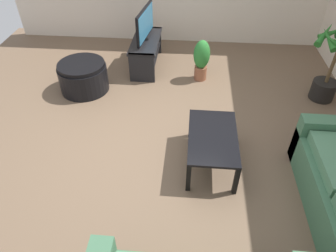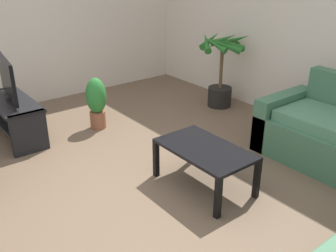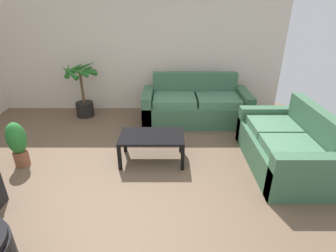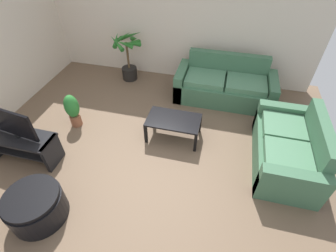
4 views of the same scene
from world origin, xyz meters
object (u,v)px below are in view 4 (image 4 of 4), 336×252
Objects in this scene: coffee_table at (174,122)px; tv at (11,123)px; couch_loveseat at (287,149)px; potted_palm at (128,58)px; ottoman at (36,206)px; potted_plant_small at (73,109)px; tv_stand at (23,144)px; couch_main at (224,86)px.

tv is at bearing -154.43° from coffee_table.
couch_loveseat is 1.50× the size of potted_palm.
potted_palm reaches higher than ottoman.
potted_plant_small is at bearing -175.98° from coffee_table.
couch_loveseat is 4.27m from tv_stand.
potted_palm is at bearing 77.49° from potted_plant_small.
potted_plant_small is at bearing 69.18° from tv.
ottoman is at bearing -75.50° from potted_plant_small.
couch_loveseat is at bearing -4.18° from coffee_table.
couch_loveseat is 1.52× the size of tv_stand.
couch_main is at bearing 125.20° from couch_loveseat.
potted_plant_small is (-3.80, 0.01, 0.07)m from couch_loveseat.
couch_main is 2.99× the size of potted_plant_small.
couch_main is 4.06m from ottoman.
couch_loveseat is (1.12, -1.59, -0.00)m from couch_main.
coffee_table is at bearing 53.95° from ottoman.
ottoman is at bearing -46.43° from tv_stand.
coffee_table is at bearing -49.13° from potted_palm.
couch_loveseat is 3.80m from potted_plant_small.
tv reaches higher than coffee_table.
tv_stand is 1.28× the size of tv.
potted_palm is (-3.39, 1.86, 0.25)m from couch_loveseat.
couch_main reaches higher than tv_stand.
coffee_table is 0.84× the size of potted_palm.
couch_main is at bearing -6.66° from potted_palm.
couch_main is 3.11m from potted_plant_small.
couch_main is 3.98m from tv.
potted_plant_small is 1.89m from ottoman.
tv is at bearing 82.51° from tv_stand.
tv_stand is 2.91m from potted_palm.
tv_stand reaches higher than coffee_table.
couch_main and couch_loveseat have the same top height.
ottoman is at bearing -126.05° from coffee_table.
coffee_table is at bearing 4.02° from potted_plant_small.
potted_palm reaches higher than potted_plant_small.
couch_main reaches higher than coffee_table.
coffee_table is (-1.90, 0.14, 0.06)m from couch_loveseat.
couch_loveseat is 1.79× the size of coffee_table.
coffee_table is 2.28m from potted_palm.
couch_loveseat reaches higher than tv_stand.
tv_stand is 0.99× the size of potted_palm.
couch_loveseat is at bearing -0.09° from potted_plant_small.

